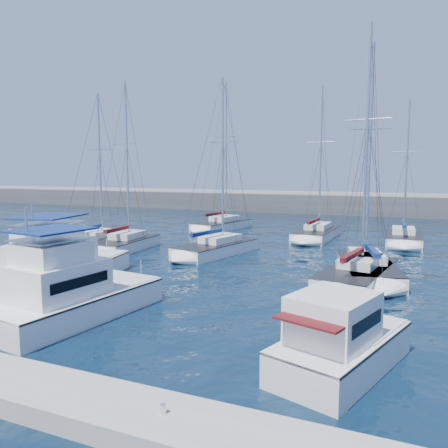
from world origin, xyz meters
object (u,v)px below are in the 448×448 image
at_px(sailboat_back_a, 222,225).
at_px(sailboat_back_c, 403,239).
at_px(motor_yacht_stbd_outer, 339,345).
at_px(sailboat_mid_a, 97,242).
at_px(motor_yacht_port_inner, 60,267).
at_px(sailboat_mid_e, 367,268).
at_px(sailboat_mid_d, 358,274).
at_px(sailboat_mid_c, 217,248).
at_px(sailboat_back_b, 317,233).
at_px(sailboat_mid_b, 125,244).
at_px(motor_yacht_stbd_inner, 69,295).

relative_size(sailboat_back_a, sailboat_back_c, 1.26).
relative_size(motor_yacht_stbd_outer, sailboat_mid_a, 0.47).
distance_m(motor_yacht_stbd_outer, sailboat_back_a, 36.99).
relative_size(motor_yacht_port_inner, sailboat_mid_e, 0.70).
bearing_deg(sailboat_mid_d, sailboat_mid_e, 87.88).
bearing_deg(sailboat_mid_c, sailboat_mid_e, -0.85).
xyz_separation_m(sailboat_back_a, sailboat_back_b, (11.65, -2.82, -0.03)).
bearing_deg(sailboat_back_c, sailboat_back_b, 176.35).
xyz_separation_m(motor_yacht_stbd_outer, sailboat_mid_b, (-20.52, 16.44, -0.41)).
bearing_deg(sailboat_mid_b, sailboat_mid_c, 5.21).
xyz_separation_m(sailboat_mid_e, sailboat_back_a, (-17.80, 17.65, 0.02)).
bearing_deg(sailboat_mid_c, sailboat_mid_d, -9.40).
bearing_deg(sailboat_back_a, sailboat_back_b, -2.29).
height_order(sailboat_back_a, sailboat_back_c, sailboat_back_a).
bearing_deg(sailboat_back_a, sailboat_mid_e, -33.41).
relative_size(motor_yacht_stbd_outer, sailboat_back_a, 0.37).
bearing_deg(motor_yacht_stbd_inner, sailboat_mid_d, 54.20).
bearing_deg(sailboat_back_b, sailboat_mid_a, -139.84).
xyz_separation_m(motor_yacht_stbd_outer, sailboat_mid_a, (-23.45, 16.35, -0.42)).
distance_m(motor_yacht_port_inner, sailboat_mid_e, 19.19).
height_order(sailboat_mid_b, sailboat_back_c, sailboat_mid_b).
bearing_deg(sailboat_back_a, sailboat_mid_a, -97.20).
distance_m(sailboat_mid_b, sailboat_back_a, 15.98).
bearing_deg(sailboat_back_b, motor_yacht_stbd_inner, -98.64).
xyz_separation_m(motor_yacht_stbd_inner, sailboat_mid_a, (-11.26, 15.78, -0.61)).
height_order(motor_yacht_stbd_outer, sailboat_mid_e, sailboat_mid_e).
bearing_deg(sailboat_mid_e, motor_yacht_stbd_outer, -102.89).
xyz_separation_m(sailboat_mid_e, sailboat_back_c, (1.96, 14.56, -0.01)).
bearing_deg(motor_yacht_stbd_outer, sailboat_back_a, 137.02).
distance_m(sailboat_mid_c, sailboat_mid_d, 12.67).
height_order(motor_yacht_stbd_outer, sailboat_back_a, sailboat_back_a).
bearing_deg(motor_yacht_port_inner, sailboat_back_c, 41.19).
relative_size(sailboat_mid_a, sailboat_back_b, 0.89).
distance_m(motor_yacht_stbd_outer, sailboat_mid_c, 21.58).
xyz_separation_m(sailboat_mid_c, sailboat_mid_e, (12.03, -3.09, 0.00)).
distance_m(sailboat_mid_d, sailboat_back_b, 17.65).
relative_size(motor_yacht_port_inner, sailboat_back_a, 0.61).
height_order(motor_yacht_port_inner, sailboat_mid_a, sailboat_mid_a).
xyz_separation_m(sailboat_mid_b, sailboat_back_c, (22.16, 12.71, -0.01)).
distance_m(sailboat_mid_b, sailboat_back_b, 19.13).
height_order(sailboat_mid_e, sailboat_back_b, sailboat_back_b).
height_order(motor_yacht_stbd_outer, sailboat_back_b, sailboat_back_b).
bearing_deg(sailboat_back_c, sailboat_mid_b, -151.93).
bearing_deg(sailboat_mid_b, sailboat_back_b, 39.29).
height_order(motor_yacht_stbd_inner, sailboat_mid_c, sailboat_mid_c).
relative_size(sailboat_back_a, sailboat_back_b, 1.11).
bearing_deg(motor_yacht_stbd_outer, sailboat_back_c, 104.46).
relative_size(motor_yacht_port_inner, sailboat_mid_d, 0.67).
distance_m(motor_yacht_port_inner, sailboat_back_b, 26.53).
bearing_deg(sailboat_mid_d, motor_yacht_stbd_outer, -78.06).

